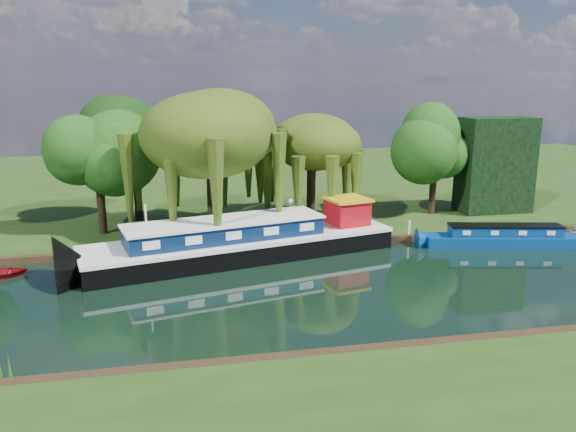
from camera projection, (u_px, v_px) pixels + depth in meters
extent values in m
plane|color=black|center=(319.00, 289.00, 31.71)|extent=(120.00, 120.00, 0.00)
cube|color=#1B350E|center=(245.00, 181.00, 64.06)|extent=(120.00, 52.00, 0.45)
cube|color=black|center=(242.00, 250.00, 37.21)|extent=(21.05, 9.19, 1.37)
cube|color=silver|center=(242.00, 238.00, 37.02)|extent=(21.18, 9.30, 0.25)
cube|color=#091D3E|center=(225.00, 230.00, 36.40)|extent=(13.16, 6.14, 1.08)
cube|color=silver|center=(225.00, 221.00, 36.25)|extent=(13.43, 6.42, 0.14)
cube|color=maroon|center=(347.00, 212.00, 40.02)|extent=(3.02, 3.02, 1.71)
cube|color=gold|center=(347.00, 199.00, 39.80)|extent=(3.37, 3.37, 0.18)
cylinder|color=silver|center=(146.00, 226.00, 34.17)|extent=(0.11, 0.11, 2.74)
cube|color=navy|center=(504.00, 241.00, 39.92)|extent=(11.30, 4.09, 0.84)
cube|color=navy|center=(505.00, 231.00, 39.74)|extent=(7.93, 2.95, 0.70)
cube|color=black|center=(506.00, 225.00, 39.64)|extent=(8.04, 3.06, 0.09)
cube|color=silver|center=(467.00, 233.00, 39.05)|extent=(0.56, 0.16, 0.30)
cube|color=silver|center=(495.00, 233.00, 39.04)|extent=(0.56, 0.16, 0.30)
cube|color=silver|center=(523.00, 233.00, 39.02)|extent=(0.56, 0.16, 0.30)
cube|color=silver|center=(551.00, 233.00, 39.01)|extent=(0.56, 0.16, 0.30)
imported|color=maroon|center=(0.00, 277.00, 33.62)|extent=(3.58, 2.91, 0.65)
imported|color=silver|center=(575.00, 241.00, 41.00)|extent=(2.88, 2.64, 1.29)
cylinder|color=black|center=(212.00, 194.00, 40.53)|extent=(0.77, 0.77, 5.96)
ellipsoid|color=#2D430E|center=(210.00, 135.00, 39.51)|extent=(8.32, 8.32, 5.37)
cylinder|color=black|center=(311.00, 193.00, 44.42)|extent=(0.65, 0.65, 4.58)
ellipsoid|color=#2D430E|center=(311.00, 152.00, 43.64)|extent=(6.26, 6.26, 4.04)
cylinder|color=black|center=(100.00, 190.00, 40.73)|extent=(0.65, 0.65, 6.56)
ellipsoid|color=#154310|center=(97.00, 153.00, 40.10)|extent=(5.37, 5.37, 5.37)
cylinder|color=black|center=(137.00, 178.00, 44.58)|extent=(0.66, 0.66, 6.94)
ellipsoid|color=black|center=(134.00, 142.00, 43.91)|extent=(5.55, 5.55, 5.55)
cylinder|color=black|center=(433.00, 178.00, 47.00)|extent=(0.61, 0.61, 6.08)
ellipsoid|color=#154310|center=(435.00, 148.00, 46.41)|extent=(4.87, 4.87, 4.87)
cube|color=black|center=(495.00, 165.00, 47.61)|extent=(6.00, 3.00, 8.00)
cylinder|color=silver|center=(290.00, 218.00, 41.44)|extent=(0.10, 0.10, 2.20)
sphere|color=white|center=(290.00, 201.00, 41.14)|extent=(0.36, 0.36, 0.36)
cylinder|color=silver|center=(143.00, 241.00, 37.59)|extent=(0.16, 0.16, 1.00)
cylinder|color=silver|center=(233.00, 237.00, 38.73)|extent=(0.16, 0.16, 1.00)
cylinder|color=silver|center=(330.00, 231.00, 40.06)|extent=(0.16, 0.16, 1.00)
cylinder|color=silver|center=(409.00, 227.00, 41.20)|extent=(0.16, 0.16, 1.00)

